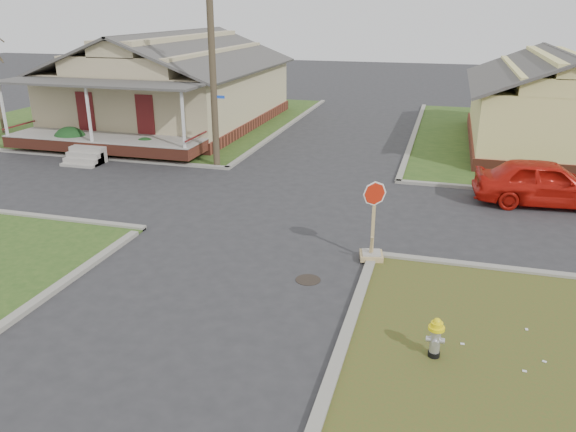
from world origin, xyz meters
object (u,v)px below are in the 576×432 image
(stop_sign, at_px, (372,242))
(red_sedan, at_px, (545,182))
(fire_hydrant, at_px, (436,336))
(utility_pole, at_px, (212,55))

(stop_sign, distance_m, red_sedan, 8.08)
(fire_hydrant, xyz_separation_m, stop_sign, (-1.82, 4.24, 0.01))
(stop_sign, xyz_separation_m, red_sedan, (5.13, 6.24, 0.28))
(fire_hydrant, distance_m, stop_sign, 4.62)
(utility_pole, distance_m, fire_hydrant, 15.92)
(fire_hydrant, height_order, red_sedan, red_sedan)
(fire_hydrant, bearing_deg, stop_sign, 113.24)
(utility_pole, distance_m, stop_sign, 11.74)
(stop_sign, relative_size, red_sedan, 0.47)
(utility_pole, xyz_separation_m, stop_sign, (7.77, -7.76, -4.13))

